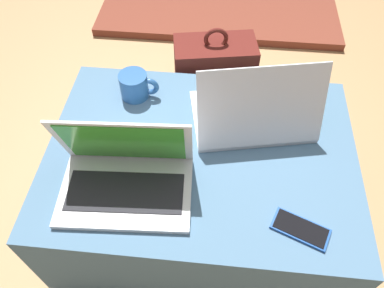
{
  "coord_description": "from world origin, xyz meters",
  "views": [
    {
      "loc": [
        0.04,
        -0.67,
        1.31
      ],
      "look_at": [
        -0.02,
        -0.04,
        0.49
      ],
      "focal_mm": 35.0,
      "sensor_mm": 36.0,
      "label": 1
    }
  ],
  "objects_px": {
    "laptop_near": "(125,175)",
    "cell_phone": "(300,229)",
    "laptop_far": "(254,113)",
    "backpack": "(213,88)",
    "coffee_mug": "(135,85)"
  },
  "relations": [
    {
      "from": "laptop_far",
      "to": "laptop_near",
      "type": "bearing_deg",
      "value": 25.06
    },
    {
      "from": "laptop_near",
      "to": "laptop_far",
      "type": "relative_size",
      "value": 0.91
    },
    {
      "from": "laptop_far",
      "to": "cell_phone",
      "type": "height_order",
      "value": "laptop_far"
    },
    {
      "from": "laptop_far",
      "to": "cell_phone",
      "type": "xyz_separation_m",
      "value": [
        0.12,
        -0.35,
        -0.05
      ]
    },
    {
      "from": "laptop_near",
      "to": "cell_phone",
      "type": "xyz_separation_m",
      "value": [
        0.47,
        -0.09,
        -0.05
      ]
    },
    {
      "from": "laptop_near",
      "to": "cell_phone",
      "type": "relative_size",
      "value": 2.32
    },
    {
      "from": "cell_phone",
      "to": "coffee_mug",
      "type": "distance_m",
      "value": 0.68
    },
    {
      "from": "cell_phone",
      "to": "backpack",
      "type": "height_order",
      "value": "backpack"
    },
    {
      "from": "coffee_mug",
      "to": "backpack",
      "type": "bearing_deg",
      "value": 46.6
    },
    {
      "from": "backpack",
      "to": "coffee_mug",
      "type": "height_order",
      "value": "backpack"
    },
    {
      "from": "laptop_far",
      "to": "coffee_mug",
      "type": "distance_m",
      "value": 0.4
    },
    {
      "from": "backpack",
      "to": "coffee_mug",
      "type": "bearing_deg",
      "value": 36.41
    },
    {
      "from": "laptop_near",
      "to": "coffee_mug",
      "type": "bearing_deg",
      "value": 93.54
    },
    {
      "from": "laptop_near",
      "to": "backpack",
      "type": "xyz_separation_m",
      "value": [
        0.21,
        0.62,
        -0.24
      ]
    },
    {
      "from": "backpack",
      "to": "laptop_near",
      "type": "bearing_deg",
      "value": 61.24
    }
  ]
}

